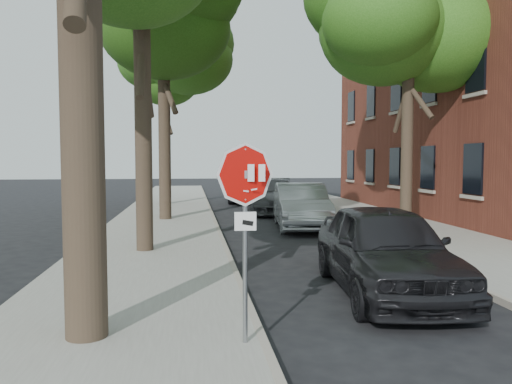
% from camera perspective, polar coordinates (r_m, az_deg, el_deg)
% --- Properties ---
extents(ground, '(120.00, 120.00, 0.00)m').
position_cam_1_polar(ground, '(6.97, 4.76, -17.39)').
color(ground, black).
rests_on(ground, ground).
extents(sidewalk_left, '(4.00, 55.00, 0.12)m').
position_cam_1_polar(sidewalk_left, '(18.54, -10.91, -3.93)').
color(sidewalk_left, gray).
rests_on(sidewalk_left, ground).
extents(sidewalk_right, '(4.00, 55.00, 0.12)m').
position_cam_1_polar(sidewalk_right, '(19.93, 14.33, -3.44)').
color(sidewalk_right, gray).
rests_on(sidewalk_right, ground).
extents(curb_left, '(0.12, 55.00, 0.13)m').
position_cam_1_polar(curb_left, '(18.53, -4.55, -3.86)').
color(curb_left, '#9E9384').
rests_on(curb_left, ground).
extents(curb_right, '(0.12, 55.00, 0.13)m').
position_cam_1_polar(curb_right, '(19.27, 8.66, -3.60)').
color(curb_right, '#9E9384').
rests_on(curb_right, ground).
extents(stop_sign, '(0.76, 0.34, 2.61)m').
position_cam_1_polar(stop_sign, '(6.39, -1.24, -1.31)').
color(stop_sign, gray).
rests_on(stop_sign, sidewalk_left).
extents(tree_mid_b, '(5.88, 5.46, 10.36)m').
position_cam_1_polar(tree_mid_b, '(21.22, -10.62, 18.66)').
color(tree_mid_b, black).
rests_on(tree_mid_b, sidewalk_left).
extents(tree_far, '(5.29, 4.91, 9.33)m').
position_cam_1_polar(tree_far, '(27.89, -10.44, 13.38)').
color(tree_far, black).
rests_on(tree_far, sidewalk_left).
extents(tree_right, '(5.29, 4.91, 9.33)m').
position_cam_1_polar(tree_right, '(18.64, 16.92, 18.19)').
color(tree_right, black).
rests_on(tree_right, sidewalk_right).
extents(car_a, '(2.38, 5.07, 1.68)m').
position_cam_1_polar(car_a, '(9.70, 14.53, -6.31)').
color(car_a, black).
rests_on(car_a, ground).
extents(car_b, '(2.23, 5.11, 1.63)m').
position_cam_1_polar(car_b, '(18.25, 5.15, -1.61)').
color(car_b, '#A0A3A8').
rests_on(car_b, ground).
extents(car_c, '(2.90, 5.76, 1.61)m').
position_cam_1_polar(car_c, '(23.66, 2.07, -0.41)').
color(car_c, '#45464A').
rests_on(car_c, ground).
extents(car_d, '(3.06, 5.83, 1.57)m').
position_cam_1_polar(car_d, '(29.41, -0.67, 0.37)').
color(car_d, black).
rests_on(car_d, ground).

